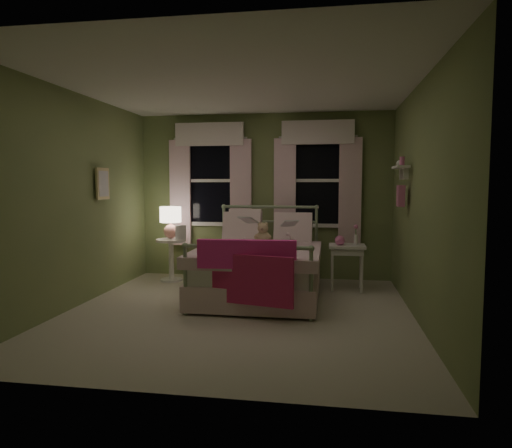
% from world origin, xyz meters
% --- Properties ---
extents(room_shell, '(4.20, 4.20, 4.20)m').
position_xyz_m(room_shell, '(0.00, 0.00, 1.30)').
color(room_shell, beige).
rests_on(room_shell, ground).
extents(bed, '(1.58, 2.04, 1.18)m').
position_xyz_m(bed, '(0.14, 0.81, 0.38)').
color(bed, white).
rests_on(bed, ground).
extents(pink_throw, '(1.10, 0.29, 0.71)m').
position_xyz_m(pink_throw, '(0.14, -0.21, 0.61)').
color(pink_throw, '#FF319F').
rests_on(pink_throw, bed).
extents(child_left, '(0.31, 0.25, 0.73)m').
position_xyz_m(child_left, '(-0.14, 1.24, 0.94)').
color(child_left, '#F7D1DD').
rests_on(child_left, bed).
extents(child_right, '(0.36, 0.30, 0.66)m').
position_xyz_m(child_right, '(0.42, 1.24, 0.90)').
color(child_right, '#F7D1DD').
rests_on(child_right, bed).
extents(book_left, '(0.23, 0.17, 0.26)m').
position_xyz_m(book_left, '(-0.14, 0.99, 0.96)').
color(book_left, beige).
rests_on(book_left, child_left).
extents(book_right, '(0.22, 0.17, 0.26)m').
position_xyz_m(book_right, '(0.42, 0.99, 0.92)').
color(book_right, beige).
rests_on(book_right, child_right).
extents(teddy_bear, '(0.24, 0.20, 0.33)m').
position_xyz_m(teddy_bear, '(0.14, 1.08, 0.79)').
color(teddy_bear, tan).
rests_on(teddy_bear, bed).
extents(nightstand_left, '(0.46, 0.46, 0.65)m').
position_xyz_m(nightstand_left, '(-1.36, 1.58, 0.42)').
color(nightstand_left, white).
rests_on(nightstand_left, ground).
extents(table_lamp, '(0.33, 0.33, 0.49)m').
position_xyz_m(table_lamp, '(-1.36, 1.58, 0.95)').
color(table_lamp, '#DC8F82').
rests_on(table_lamp, nightstand_left).
extents(book_nightstand, '(0.23, 0.26, 0.02)m').
position_xyz_m(book_nightstand, '(-1.26, 1.50, 0.66)').
color(book_nightstand, beige).
rests_on(book_nightstand, nightstand_left).
extents(nightstand_right, '(0.50, 0.40, 0.64)m').
position_xyz_m(nightstand_right, '(1.29, 1.34, 0.55)').
color(nightstand_right, white).
rests_on(nightstand_right, ground).
extents(pink_toy, '(0.14, 0.18, 0.14)m').
position_xyz_m(pink_toy, '(1.19, 1.33, 0.71)').
color(pink_toy, pink).
rests_on(pink_toy, nightstand_right).
extents(bud_vase, '(0.06, 0.06, 0.28)m').
position_xyz_m(bud_vase, '(1.41, 1.39, 0.79)').
color(bud_vase, white).
rests_on(bud_vase, nightstand_right).
extents(window_left, '(1.34, 0.13, 1.96)m').
position_xyz_m(window_left, '(-0.85, 2.03, 1.62)').
color(window_left, black).
rests_on(window_left, room_shell).
extents(window_right, '(1.34, 0.13, 1.96)m').
position_xyz_m(window_right, '(0.85, 2.03, 1.62)').
color(window_right, black).
rests_on(window_right, room_shell).
extents(wall_shelf, '(0.15, 0.50, 0.60)m').
position_xyz_m(wall_shelf, '(1.90, 0.70, 1.52)').
color(wall_shelf, white).
rests_on(wall_shelf, room_shell).
extents(framed_picture, '(0.03, 0.32, 0.42)m').
position_xyz_m(framed_picture, '(-1.95, 0.60, 1.50)').
color(framed_picture, beige).
rests_on(framed_picture, room_shell).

